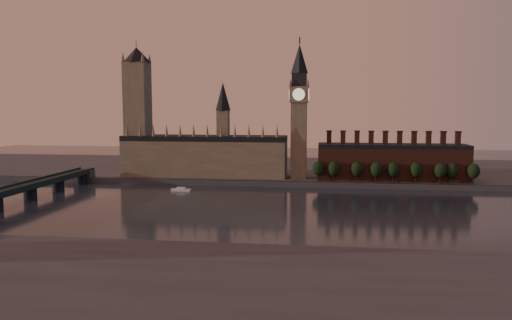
% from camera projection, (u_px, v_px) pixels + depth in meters
% --- Properties ---
extents(ground, '(900.00, 900.00, 0.00)m').
position_uv_depth(ground, '(272.00, 212.00, 278.59)').
color(ground, black).
rests_on(ground, ground).
extents(north_bank, '(900.00, 182.00, 4.00)m').
position_uv_depth(north_bank, '(291.00, 170.00, 453.98)').
color(north_bank, '#4E4E53').
rests_on(north_bank, ground).
extents(palace_of_westminster, '(130.00, 30.30, 74.00)m').
position_uv_depth(palace_of_westminster, '(206.00, 154.00, 397.95)').
color(palace_of_westminster, gray).
rests_on(palace_of_westminster, north_bank).
extents(victoria_tower, '(24.00, 24.00, 108.00)m').
position_uv_depth(victoria_tower, '(138.00, 107.00, 401.28)').
color(victoria_tower, gray).
rests_on(victoria_tower, north_bank).
extents(big_ben, '(15.00, 15.00, 107.00)m').
position_uv_depth(big_ben, '(299.00, 109.00, 379.88)').
color(big_ben, gray).
rests_on(big_ben, north_bank).
extents(chimney_block, '(110.00, 25.00, 37.00)m').
position_uv_depth(chimney_block, '(392.00, 162.00, 374.94)').
color(chimney_block, brown).
rests_on(chimney_block, north_bank).
extents(embankment_tree_0, '(8.60, 8.60, 14.88)m').
position_uv_depth(embankment_tree_0, '(318.00, 168.00, 367.92)').
color(embankment_tree_0, black).
rests_on(embankment_tree_0, north_bank).
extents(embankment_tree_1, '(8.60, 8.60, 14.88)m').
position_uv_depth(embankment_tree_1, '(334.00, 169.00, 365.82)').
color(embankment_tree_1, black).
rests_on(embankment_tree_1, north_bank).
extents(embankment_tree_2, '(8.60, 8.60, 14.88)m').
position_uv_depth(embankment_tree_2, '(357.00, 169.00, 363.80)').
color(embankment_tree_2, black).
rests_on(embankment_tree_2, north_bank).
extents(embankment_tree_3, '(8.60, 8.60, 14.88)m').
position_uv_depth(embankment_tree_3, '(376.00, 170.00, 361.12)').
color(embankment_tree_3, black).
rests_on(embankment_tree_3, north_bank).
extents(embankment_tree_4, '(8.60, 8.60, 14.88)m').
position_uv_depth(embankment_tree_4, '(393.00, 170.00, 359.95)').
color(embankment_tree_4, black).
rests_on(embankment_tree_4, north_bank).
extents(embankment_tree_5, '(8.60, 8.60, 14.88)m').
position_uv_depth(embankment_tree_5, '(416.00, 170.00, 358.47)').
color(embankment_tree_5, black).
rests_on(embankment_tree_5, north_bank).
extents(embankment_tree_6, '(8.60, 8.60, 14.88)m').
position_uv_depth(embankment_tree_6, '(440.00, 171.00, 355.52)').
color(embankment_tree_6, black).
rests_on(embankment_tree_6, north_bank).
extents(embankment_tree_7, '(8.60, 8.60, 14.88)m').
position_uv_depth(embankment_tree_7, '(452.00, 171.00, 355.80)').
color(embankment_tree_7, black).
rests_on(embankment_tree_7, north_bank).
extents(embankment_tree_8, '(8.60, 8.60, 14.88)m').
position_uv_depth(embankment_tree_8, '(474.00, 171.00, 352.40)').
color(embankment_tree_8, black).
rests_on(embankment_tree_8, north_bank).
extents(westminster_bridge, '(14.00, 200.00, 11.55)m').
position_uv_depth(westminster_bridge, '(11.00, 194.00, 295.08)').
color(westminster_bridge, '#1E2F28').
rests_on(westminster_bridge, ground).
extents(river_boat, '(14.24, 5.04, 2.79)m').
position_uv_depth(river_boat, '(181.00, 190.00, 348.47)').
color(river_boat, silver).
rests_on(river_boat, ground).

